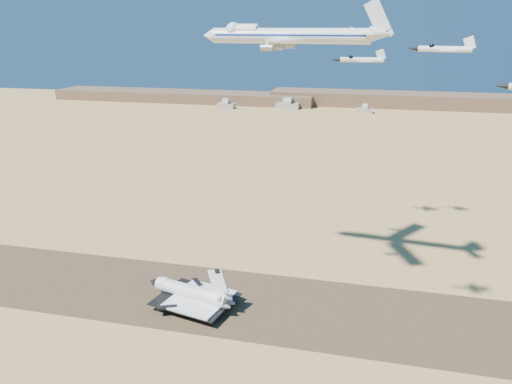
% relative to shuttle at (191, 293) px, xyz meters
% --- Properties ---
extents(ground, '(1200.00, 1200.00, 0.00)m').
position_rel_shuttle_xyz_m(ground, '(11.87, 6.47, -5.02)').
color(ground, tan).
rests_on(ground, ground).
extents(runway, '(600.00, 50.00, 0.06)m').
position_rel_shuttle_xyz_m(runway, '(11.87, 6.47, -4.99)').
color(runway, brown).
rests_on(runway, ground).
extents(ridgeline, '(960.00, 90.00, 18.00)m').
position_rel_shuttle_xyz_m(ridgeline, '(77.19, 533.78, 2.61)').
color(ridgeline, brown).
rests_on(ridgeline, ground).
extents(hangars, '(200.50, 29.50, 30.00)m').
position_rel_shuttle_xyz_m(hangars, '(-52.13, 484.91, -0.19)').
color(hangars, '#B8B0A3').
rests_on(hangars, ground).
extents(shuttle, '(37.98, 28.75, 18.67)m').
position_rel_shuttle_xyz_m(shuttle, '(0.00, 0.00, 0.00)').
color(shuttle, white).
rests_on(shuttle, runway).
extents(carrier_747, '(71.77, 55.34, 17.85)m').
position_rel_shuttle_xyz_m(carrier_747, '(28.73, 32.58, 94.70)').
color(carrier_747, white).
extents(crew_a, '(0.50, 0.72, 1.90)m').
position_rel_shuttle_xyz_m(crew_a, '(7.23, -8.78, -4.01)').
color(crew_a, '#C8540B').
rests_on(crew_a, runway).
extents(crew_b, '(0.64, 0.94, 1.78)m').
position_rel_shuttle_xyz_m(crew_b, '(5.66, -6.85, -4.07)').
color(crew_b, '#C8540B').
rests_on(crew_b, runway).
extents(crew_c, '(0.98, 1.11, 1.70)m').
position_rel_shuttle_xyz_m(crew_c, '(9.25, -10.86, -4.11)').
color(crew_c, '#C8540B').
rests_on(crew_c, runway).
extents(chase_jet_a, '(15.62, 8.40, 3.89)m').
position_rel_shuttle_xyz_m(chase_jet_a, '(58.94, -7.85, 88.85)').
color(chase_jet_a, white).
extents(chase_jet_b, '(15.66, 9.02, 3.97)m').
position_rel_shuttle_xyz_m(chase_jet_b, '(79.34, -25.86, 92.76)').
color(chase_jet_b, white).
extents(chase_jet_d, '(15.88, 8.43, 3.96)m').
position_rel_shuttle_xyz_m(chase_jet_d, '(44.85, 84.71, 94.80)').
color(chase_jet_d, white).
extents(chase_jet_e, '(14.00, 7.61, 3.49)m').
position_rel_shuttle_xyz_m(chase_jet_e, '(63.56, 89.81, 94.21)').
color(chase_jet_e, white).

